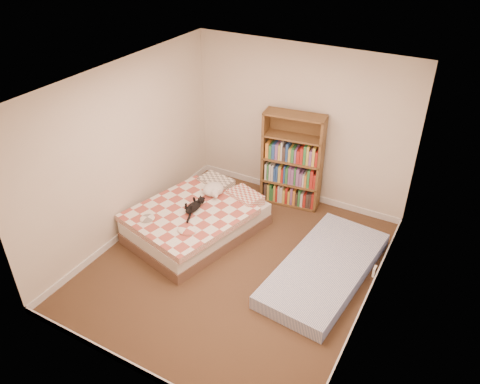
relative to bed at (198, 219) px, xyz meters
The scene contains 6 objects.
room 1.33m from the bed, 22.95° to the right, with size 3.51×4.01×2.51m.
bed is the anchor object (origin of this frame).
bookshelf 1.68m from the bed, 58.81° to the left, with size 0.96×0.43×1.54m.
floor_mattress 1.96m from the bed, ahead, with size 0.96×2.13×0.19m, color #6B7CB2.
black_cat 0.29m from the bed, 84.09° to the right, with size 0.19×0.56×0.13m.
white_dog 0.50m from the bed, 85.59° to the left, with size 0.34×0.35×0.16m.
Camera 1 is at (2.40, -4.21, 4.19)m, focal length 35.00 mm.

